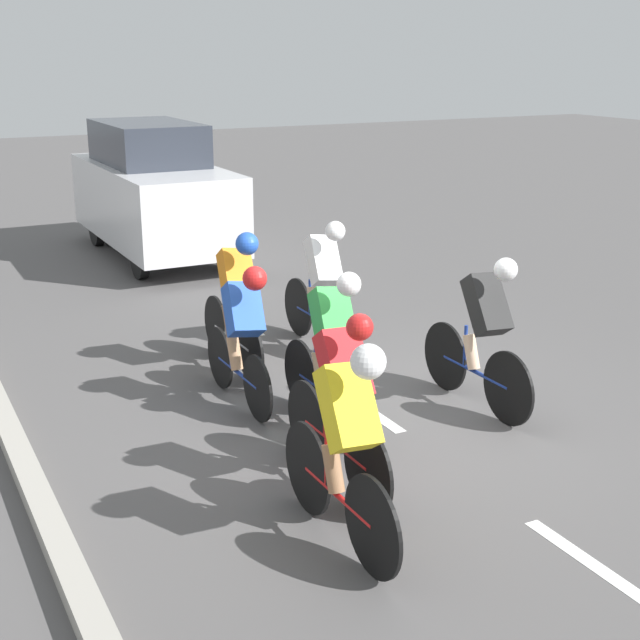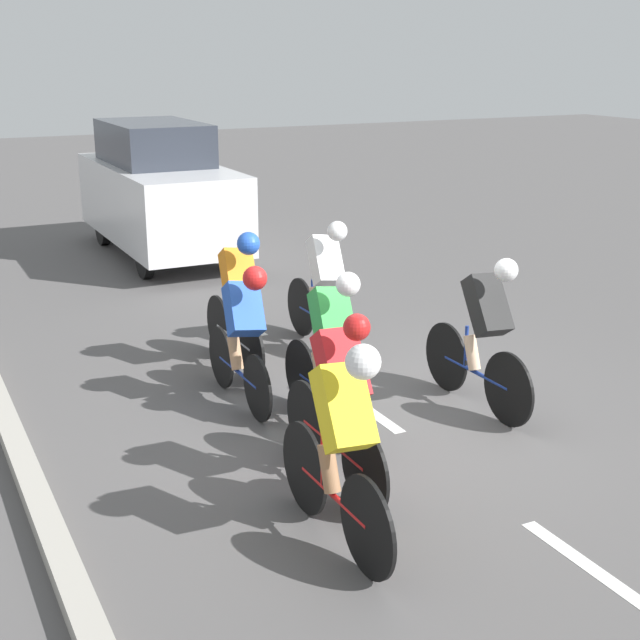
{
  "view_description": "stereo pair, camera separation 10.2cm",
  "coord_description": "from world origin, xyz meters",
  "px_view_note": "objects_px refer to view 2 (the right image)",
  "views": [
    {
      "loc": [
        4.07,
        6.78,
        3.36
      ],
      "look_at": [
        0.47,
        -0.22,
        0.95
      ],
      "focal_mm": 50.0,
      "sensor_mm": 36.0,
      "label": 1
    },
    {
      "loc": [
        3.98,
        6.82,
        3.36
      ],
      "look_at": [
        0.47,
        -0.22,
        0.95
      ],
      "focal_mm": 50.0,
      "sensor_mm": 36.0,
      "label": 2
    }
  ],
  "objects_px": {
    "cyclist_red": "(339,397)",
    "support_car": "(159,191)",
    "cyclist_green": "(330,346)",
    "cyclist_blue": "(243,330)",
    "cyclist_yellow": "(342,439)",
    "cyclist_black": "(484,330)",
    "cyclist_white": "(324,282)",
    "cyclist_orange": "(238,296)"
  },
  "relations": [
    {
      "from": "cyclist_blue",
      "to": "cyclist_red",
      "type": "bearing_deg",
      "value": 90.96
    },
    {
      "from": "cyclist_orange",
      "to": "cyclist_yellow",
      "type": "height_order",
      "value": "cyclist_yellow"
    },
    {
      "from": "cyclist_green",
      "to": "cyclist_white",
      "type": "bearing_deg",
      "value": -115.3
    },
    {
      "from": "cyclist_black",
      "to": "cyclist_yellow",
      "type": "xyz_separation_m",
      "value": [
        2.37,
        1.6,
        0.02
      ]
    },
    {
      "from": "cyclist_red",
      "to": "cyclist_orange",
      "type": "bearing_deg",
      "value": -95.92
    },
    {
      "from": "cyclist_orange",
      "to": "support_car",
      "type": "distance_m",
      "value": 5.85
    },
    {
      "from": "support_car",
      "to": "cyclist_white",
      "type": "bearing_deg",
      "value": 92.77
    },
    {
      "from": "cyclist_green",
      "to": "cyclist_yellow",
      "type": "xyz_separation_m",
      "value": [
        0.85,
        1.84,
        0.03
      ]
    },
    {
      "from": "cyclist_blue",
      "to": "cyclist_black",
      "type": "height_order",
      "value": "cyclist_black"
    },
    {
      "from": "cyclist_black",
      "to": "support_car",
      "type": "height_order",
      "value": "support_car"
    },
    {
      "from": "support_car",
      "to": "cyclist_black",
      "type": "bearing_deg",
      "value": 95.89
    },
    {
      "from": "cyclist_black",
      "to": "support_car",
      "type": "distance_m",
      "value": 7.9
    },
    {
      "from": "cyclist_yellow",
      "to": "support_car",
      "type": "relative_size",
      "value": 0.38
    },
    {
      "from": "cyclist_blue",
      "to": "cyclist_white",
      "type": "bearing_deg",
      "value": -140.9
    },
    {
      "from": "cyclist_green",
      "to": "cyclist_yellow",
      "type": "distance_m",
      "value": 2.03
    },
    {
      "from": "cyclist_yellow",
      "to": "cyclist_white",
      "type": "bearing_deg",
      "value": -115.09
    },
    {
      "from": "cyclist_white",
      "to": "support_car",
      "type": "bearing_deg",
      "value": -87.23
    },
    {
      "from": "cyclist_white",
      "to": "support_car",
      "type": "height_order",
      "value": "support_car"
    },
    {
      "from": "cyclist_blue",
      "to": "cyclist_orange",
      "type": "relative_size",
      "value": 0.97
    },
    {
      "from": "cyclist_blue",
      "to": "cyclist_orange",
      "type": "bearing_deg",
      "value": -108.86
    },
    {
      "from": "cyclist_black",
      "to": "support_car",
      "type": "xyz_separation_m",
      "value": [
        0.81,
        -7.85,
        0.3
      ]
    },
    {
      "from": "support_car",
      "to": "cyclist_red",
      "type": "bearing_deg",
      "value": 82.31
    },
    {
      "from": "cyclist_blue",
      "to": "cyclist_yellow",
      "type": "distance_m",
      "value": 2.73
    },
    {
      "from": "cyclist_yellow",
      "to": "support_car",
      "type": "height_order",
      "value": "support_car"
    },
    {
      "from": "cyclist_blue",
      "to": "cyclist_yellow",
      "type": "relative_size",
      "value": 0.97
    },
    {
      "from": "cyclist_blue",
      "to": "support_car",
      "type": "bearing_deg",
      "value": -100.1
    },
    {
      "from": "cyclist_black",
      "to": "cyclist_yellow",
      "type": "bearing_deg",
      "value": 34.09
    },
    {
      "from": "cyclist_green",
      "to": "support_car",
      "type": "distance_m",
      "value": 7.65
    },
    {
      "from": "cyclist_red",
      "to": "cyclist_green",
      "type": "relative_size",
      "value": 1.04
    },
    {
      "from": "cyclist_white",
      "to": "cyclist_orange",
      "type": "relative_size",
      "value": 1.02
    },
    {
      "from": "cyclist_green",
      "to": "cyclist_black",
      "type": "bearing_deg",
      "value": 171.08
    },
    {
      "from": "cyclist_green",
      "to": "cyclist_white",
      "type": "height_order",
      "value": "cyclist_white"
    },
    {
      "from": "cyclist_red",
      "to": "support_car",
      "type": "relative_size",
      "value": 0.39
    },
    {
      "from": "cyclist_green",
      "to": "cyclist_yellow",
      "type": "height_order",
      "value": "cyclist_yellow"
    },
    {
      "from": "cyclist_green",
      "to": "support_car",
      "type": "xyz_separation_m",
      "value": [
        -0.71,
        -7.62,
        0.3
      ]
    },
    {
      "from": "cyclist_green",
      "to": "cyclist_black",
      "type": "distance_m",
      "value": 1.54
    },
    {
      "from": "cyclist_green",
      "to": "cyclist_white",
      "type": "xyz_separation_m",
      "value": [
        -0.97,
        -2.06,
        0.01
      ]
    },
    {
      "from": "cyclist_green",
      "to": "support_car",
      "type": "height_order",
      "value": "support_car"
    },
    {
      "from": "cyclist_blue",
      "to": "cyclist_orange",
      "type": "height_order",
      "value": "cyclist_orange"
    },
    {
      "from": "cyclist_black",
      "to": "cyclist_yellow",
      "type": "distance_m",
      "value": 2.86
    },
    {
      "from": "cyclist_red",
      "to": "cyclist_green",
      "type": "height_order",
      "value": "cyclist_green"
    },
    {
      "from": "cyclist_blue",
      "to": "cyclist_orange",
      "type": "xyz_separation_m",
      "value": [
        -0.33,
        -0.97,
        0.06
      ]
    }
  ]
}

